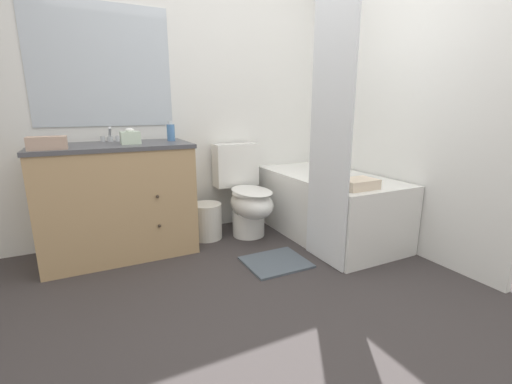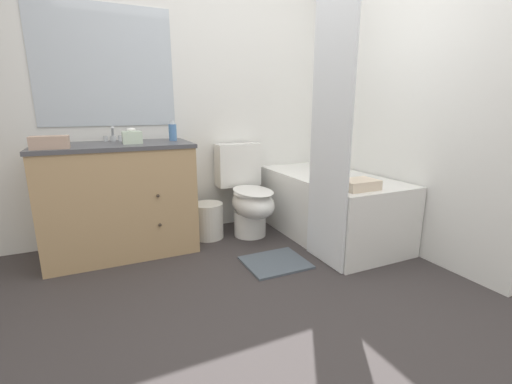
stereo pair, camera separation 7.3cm
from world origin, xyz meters
name	(u,v)px [view 2 (the right image)]	position (x,y,z in m)	size (l,w,h in m)	color
ground_plane	(281,307)	(0.00, 0.00, 0.00)	(14.00, 14.00, 0.00)	#383333
wall_back	(199,95)	(-0.01, 1.57, 1.25)	(8.00, 0.06, 2.50)	silver
wall_right	(377,94)	(1.35, 0.77, 1.25)	(0.05, 2.54, 2.50)	silver
vanity_cabinet	(120,198)	(-0.76, 1.26, 0.44)	(1.12, 0.61, 0.87)	tan
sink_faucet	(113,137)	(-0.76, 1.46, 0.91)	(0.14, 0.12, 0.12)	silver
toilet	(248,194)	(0.31, 1.20, 0.37)	(0.41, 0.70, 0.81)	white
bathtub	(329,205)	(0.96, 0.85, 0.28)	(0.72, 1.39, 0.56)	white
shower_curtain	(330,138)	(0.58, 0.39, 0.93)	(0.01, 0.44, 1.85)	white
wastebasket	(208,221)	(-0.05, 1.25, 0.16)	(0.27, 0.27, 0.32)	silver
tissue_box	(132,137)	(-0.64, 1.21, 0.92)	(0.14, 0.13, 0.12)	silver
soap_dispenser	(173,132)	(-0.31, 1.31, 0.94)	(0.06, 0.06, 0.16)	#4C7AB2
hand_towel_folded	(50,142)	(-1.17, 1.08, 0.91)	(0.23, 0.13, 0.08)	tan
bath_towel_folded	(358,184)	(0.81, 0.33, 0.60)	(0.27, 0.20, 0.07)	beige
bath_mat	(275,262)	(0.24, 0.52, 0.01)	(0.45, 0.40, 0.02)	#4C5660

